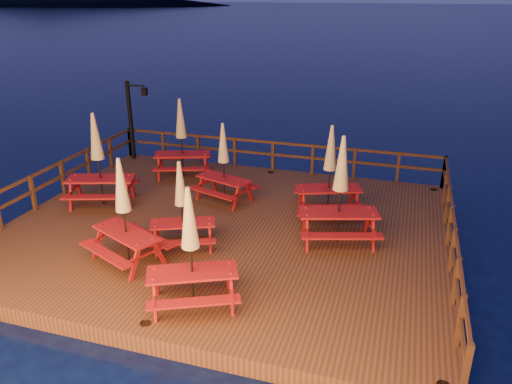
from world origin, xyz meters
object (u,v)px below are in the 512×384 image
Objects in this scene: picnic_table_1 at (224,161)px; picnic_table_2 at (191,246)px; lamp_post at (134,113)px; picnic_table_0 at (124,210)px.

picnic_table_2 reaches higher than picnic_table_1.
picnic_table_2 is (6.04, -8.26, -0.42)m from lamp_post.
picnic_table_0 is 2.53m from picnic_table_2.
picnic_table_0 reaches higher than picnic_table_1.
picnic_table_0 is at bearing 126.79° from picnic_table_2.
picnic_table_2 is at bearing -53.81° from lamp_post.
picnic_table_1 is 5.57m from picnic_table_2.
picnic_table_1 is at bearing 102.87° from picnic_table_0.
lamp_post is 1.13× the size of picnic_table_2.
picnic_table_1 is 0.94× the size of picnic_table_2.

